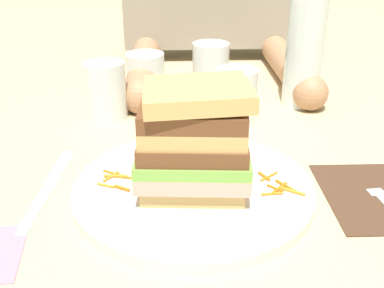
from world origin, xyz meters
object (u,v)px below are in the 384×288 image
(main_plate, at_px, (193,189))
(empty_tumbler_0, at_px, (211,68))
(sandwich, at_px, (194,138))
(knife, at_px, (47,189))
(empty_tumbler_2, at_px, (146,74))
(water_bottle, at_px, (305,44))
(napkin_dark, at_px, (380,195))
(empty_tumbler_1, at_px, (106,90))
(juice_glass, at_px, (236,98))

(main_plate, relative_size, empty_tumbler_0, 3.08)
(sandwich, xyz_separation_m, knife, (-0.18, 0.02, -0.08))
(empty_tumbler_2, bearing_deg, empty_tumbler_0, -1.22)
(water_bottle, bearing_deg, napkin_dark, -86.15)
(empty_tumbler_0, height_order, empty_tumbler_1, same)
(main_plate, xyz_separation_m, juice_glass, (0.08, 0.22, 0.03))
(napkin_dark, relative_size, empty_tumbler_1, 1.65)
(knife, bearing_deg, water_bottle, 35.32)
(juice_glass, height_order, water_bottle, water_bottle)
(napkin_dark, height_order, water_bottle, water_bottle)
(knife, distance_m, juice_glass, 0.34)
(juice_glass, distance_m, empty_tumbler_1, 0.22)
(napkin_dark, relative_size, juice_glass, 1.75)
(main_plate, distance_m, empty_tumbler_0, 0.37)
(sandwich, bearing_deg, napkin_dark, -4.25)
(water_bottle, height_order, empty_tumbler_0, water_bottle)
(empty_tumbler_1, bearing_deg, napkin_dark, -36.44)
(water_bottle, bearing_deg, sandwich, -125.18)
(empty_tumbler_1, bearing_deg, empty_tumbler_0, 31.83)
(napkin_dark, xyz_separation_m, empty_tumbler_0, (-0.18, 0.38, 0.05))
(main_plate, relative_size, juice_glass, 3.27)
(water_bottle, height_order, empty_tumbler_2, water_bottle)
(empty_tumbler_1, relative_size, empty_tumbler_2, 1.24)
(sandwich, relative_size, juice_glass, 1.54)
(water_bottle, distance_m, empty_tumbler_0, 0.18)
(knife, xyz_separation_m, empty_tumbler_0, (0.24, 0.35, 0.05))
(sandwich, distance_m, napkin_dark, 0.24)
(knife, bearing_deg, napkin_dark, -4.69)
(main_plate, bearing_deg, empty_tumbler_2, 101.13)
(sandwich, height_order, empty_tumbler_2, sandwich)
(juice_glass, height_order, empty_tumbler_1, empty_tumbler_1)
(juice_glass, relative_size, empty_tumbler_2, 1.17)
(juice_glass, bearing_deg, knife, -142.49)
(knife, bearing_deg, empty_tumbler_1, 77.71)
(knife, distance_m, empty_tumbler_1, 0.24)
(knife, relative_size, empty_tumbler_0, 2.09)
(juice_glass, bearing_deg, empty_tumbler_2, 135.98)
(main_plate, bearing_deg, empty_tumbler_1, 117.99)
(empty_tumbler_1, bearing_deg, main_plate, -62.01)
(knife, bearing_deg, sandwich, -5.23)
(napkin_dark, height_order, empty_tumbler_2, empty_tumbler_2)
(napkin_dark, xyz_separation_m, empty_tumbler_2, (-0.30, 0.38, 0.04))
(sandwich, height_order, juice_glass, sandwich)
(water_bottle, xyz_separation_m, empty_tumbler_2, (-0.28, 0.07, -0.07))
(main_plate, xyz_separation_m, water_bottle, (0.21, 0.29, 0.10))
(main_plate, xyz_separation_m, empty_tumbler_0, (0.05, 0.36, 0.04))
(juice_glass, bearing_deg, main_plate, -110.17)
(knife, bearing_deg, main_plate, -5.16)
(knife, height_order, empty_tumbler_0, empty_tumbler_0)
(knife, relative_size, juice_glass, 2.22)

